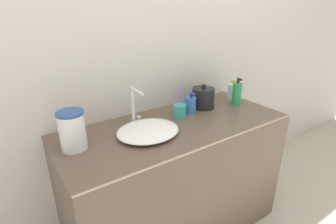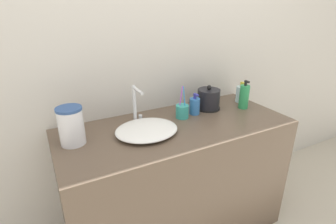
% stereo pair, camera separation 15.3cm
% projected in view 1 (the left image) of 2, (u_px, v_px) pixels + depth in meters
% --- Properties ---
extents(wall_back, '(6.00, 0.04, 2.60)m').
position_uv_depth(wall_back, '(147.00, 40.00, 1.67)').
color(wall_back, beige).
rests_on(wall_back, ground_plane).
extents(vanity_counter, '(1.42, 0.61, 0.83)m').
position_uv_depth(vanity_counter, '(176.00, 181.00, 1.76)').
color(vanity_counter, brown).
rests_on(vanity_counter, ground_plane).
extents(sink_basin, '(0.36, 0.31, 0.05)m').
position_uv_depth(sink_basin, '(148.00, 131.00, 1.48)').
color(sink_basin, white).
rests_on(sink_basin, vanity_counter).
extents(faucet, '(0.06, 0.15, 0.23)m').
position_uv_depth(faucet, '(135.00, 104.00, 1.56)').
color(faucet, silver).
rests_on(faucet, vanity_counter).
extents(electric_kettle, '(0.17, 0.17, 0.17)m').
position_uv_depth(electric_kettle, '(203.00, 98.00, 1.85)').
color(electric_kettle, black).
rests_on(electric_kettle, vanity_counter).
extents(toothbrush_cup, '(0.08, 0.08, 0.22)m').
position_uv_depth(toothbrush_cup, '(180.00, 111.00, 1.69)').
color(toothbrush_cup, teal).
rests_on(toothbrush_cup, vanity_counter).
extents(lotion_bottle, '(0.07, 0.07, 0.14)m').
position_uv_depth(lotion_bottle, '(191.00, 105.00, 1.76)').
color(lotion_bottle, '#3370B7').
rests_on(lotion_bottle, vanity_counter).
extents(shampoo_bottle, '(0.07, 0.07, 0.16)m').
position_uv_depth(shampoo_bottle, '(232.00, 92.00, 2.00)').
color(shampoo_bottle, silver).
rests_on(shampoo_bottle, vanity_counter).
extents(mouthwash_bottle, '(0.07, 0.07, 0.20)m').
position_uv_depth(mouthwash_bottle, '(237.00, 94.00, 1.88)').
color(mouthwash_bottle, '#2D9956').
rests_on(mouthwash_bottle, vanity_counter).
extents(water_pitcher, '(0.13, 0.13, 0.20)m').
position_uv_depth(water_pitcher, '(72.00, 130.00, 1.30)').
color(water_pitcher, silver).
rests_on(water_pitcher, vanity_counter).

